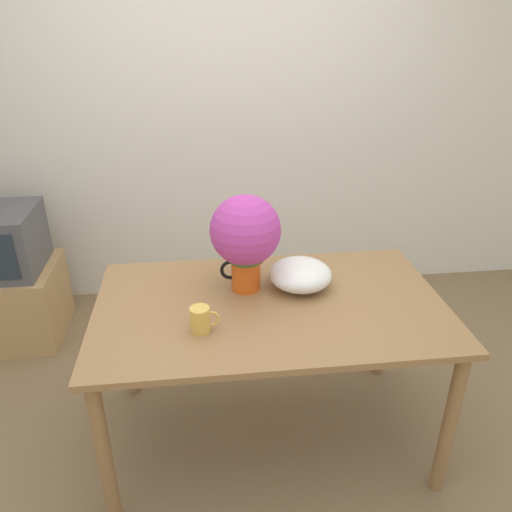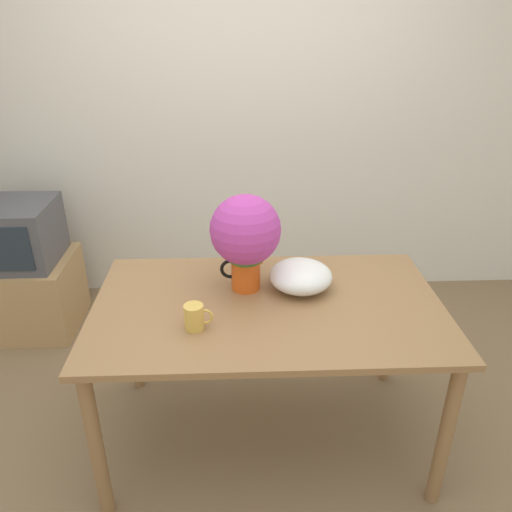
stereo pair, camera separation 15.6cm
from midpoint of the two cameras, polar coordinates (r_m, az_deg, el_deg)
name	(u,v)px [view 1 (the left image)]	position (r m, az deg, el deg)	size (l,w,h in m)	color
ground_plane	(251,450)	(2.62, -2.37, -21.31)	(12.00, 12.00, 0.00)	#7F6647
wall_back	(223,115)	(3.48, -5.08, 15.71)	(8.00, 0.05, 2.60)	silver
table	(270,321)	(2.25, -0.38, -7.44)	(1.53, 0.92, 0.78)	olive
flower_vase	(245,236)	(2.20, -3.25, 2.22)	(0.32, 0.32, 0.45)	#E05619
coffee_mug	(201,319)	(2.02, -8.54, -7.23)	(0.12, 0.08, 0.11)	gold
white_bowl	(300,274)	(2.30, 3.16, -2.15)	(0.29, 0.29, 0.13)	white
tv_stand	(10,303)	(3.61, -27.44, -4.83)	(0.63, 0.55, 0.49)	tan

